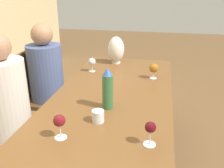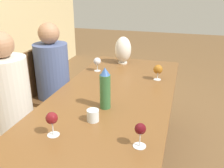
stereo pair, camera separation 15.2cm
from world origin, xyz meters
The scene contains 12 objects.
dining_table centered at (0.00, 0.00, 0.66)m, with size 2.24×0.91×0.73m.
water_bottle centered at (-0.13, -0.01, 0.88)m, with size 0.08×0.08×0.30m.
water_tumbler centered at (-0.33, 0.01, 0.77)m, with size 0.08×0.08×0.08m.
vase centered at (0.92, 0.13, 0.88)m, with size 0.17×0.17×0.29m.
wine_glass_0 centered at (0.60, 0.31, 0.83)m, with size 0.07×0.07×0.14m.
wine_glass_1 centered at (-0.51, -0.32, 0.83)m, with size 0.07×0.07×0.14m.
wine_glass_2 centered at (-0.54, 0.17, 0.84)m, with size 0.07×0.07×0.15m.
wine_glass_3 centered at (0.52, -0.29, 0.83)m, with size 0.08×0.08×0.14m.
chair_near centered at (-0.17, 0.83, 0.49)m, with size 0.44×0.44×0.93m.
chair_far centered at (0.49, 0.83, 0.49)m, with size 0.44×0.44×0.93m.
person_near centered at (-0.17, 0.74, 0.66)m, with size 0.33×0.33×1.23m.
person_far centered at (0.49, 0.74, 0.65)m, with size 0.33×0.33×1.20m.
Camera 2 is at (-1.62, -0.50, 1.54)m, focal length 40.00 mm.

